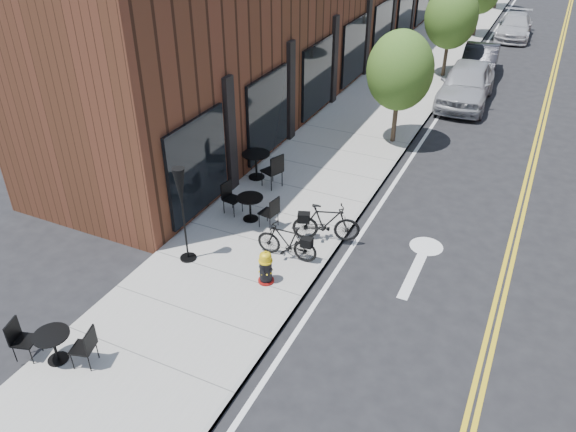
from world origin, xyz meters
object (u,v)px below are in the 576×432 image
Objects in this scene: bicycle_right at (326,223)px; patio_umbrella at (181,196)px; parked_car_b at (479,62)px; parked_car_a at (466,84)px; parked_car_c at (514,26)px; bistro_set_a at (54,343)px; bistro_set_c at (256,162)px; fire_hydrant at (266,267)px; bistro_set_b at (250,205)px; bicycle_left at (287,241)px.

patio_umbrella is at bearing 109.20° from bicycle_right.
parked_car_b reaches higher than bicycle_right.
parked_car_a is 11.69m from parked_car_c.
parked_car_b is (4.31, 21.64, 0.14)m from bistro_set_a.
patio_umbrella is (-2.73, -2.20, 1.26)m from bicycle_right.
bicycle_right is at bearing -12.82° from bistro_set_c.
parked_car_c is (2.39, 25.72, 0.11)m from fire_hydrant.
parked_car_b is at bearing 93.75° from bistro_set_c.
bistro_set_a is 0.97× the size of bistro_set_b.
parked_car_c is at bearing 89.74° from bistro_set_b.
bistro_set_b is at bearing -101.86° from parked_car_c.
fire_hydrant is 14.16m from parked_car_a.
bistro_set_c is (-1.00, 2.20, 0.09)m from bistro_set_b.
fire_hydrant is 5.14m from bistro_set_c.
parked_car_b is at bearing -24.03° from bicycle_right.
patio_umbrella is 0.52× the size of parked_car_a.
bistro_set_c is 0.48× the size of parked_car_b.
bicycle_left reaches higher than bistro_set_b.
fire_hydrant is at bearing 40.47° from bistro_set_a.
parked_car_c is at bearing 81.77° from parked_car_b.
parked_car_a is at bearing -94.77° from parked_car_c.
bistro_set_c is at bearing 96.26° from patio_umbrella.
parked_car_a reaches higher than parked_car_c.
bicycle_left is 4.27m from bistro_set_c.
parked_car_c is at bearing -24.04° from bicycle_right.
patio_umbrella reaches higher than bicycle_left.
bistro_set_b is 23.84m from parked_car_c.
bicycle_left is 0.33× the size of parked_car_a.
parked_car_a reaches higher than bicycle_right.
parked_car_b reaches higher than bistro_set_c.
bistro_set_c is at bearing -144.17° from bicycle_left.
bicycle_right is 23.61m from parked_car_c.
bistro_set_c is (-2.64, 3.35, 0.07)m from bicycle_left.
parked_car_c is (1.80, 23.54, 0.00)m from bicycle_right.
parked_car_c reaches higher than bistro_set_c.
parked_car_c reaches higher than bicycle_left.
fire_hydrant is 2.75m from bistro_set_b.
bicycle_right is 2.22m from bistro_set_b.
bicycle_right is 0.39× the size of parked_car_c.
bicycle_left is at bearing -97.66° from parked_car_c.
parked_car_c reaches higher than bistro_set_b.
parked_car_b is at bearing 91.72° from fire_hydrant.
parked_car_b reaches higher than bistro_set_a.
parked_car_b reaches higher than fire_hydrant.
bicycle_right is 1.02× the size of bistro_set_b.
parked_car_b reaches higher than parked_car_c.
bicycle_right is 11.93m from parked_car_a.
bistro_set_c is (-3.21, 2.24, 0.02)m from bicycle_right.
bicycle_left is 1.25m from bicycle_right.
bistro_set_a is (-3.13, -6.07, -0.08)m from bicycle_right.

